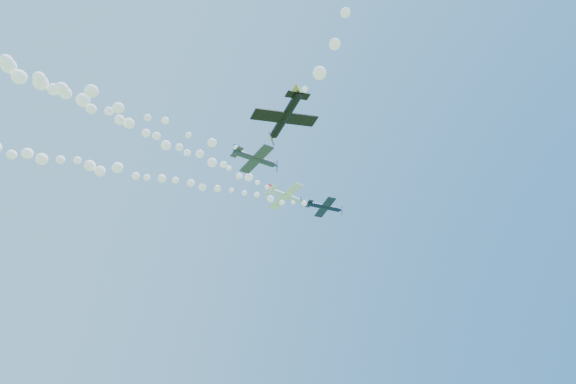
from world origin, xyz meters
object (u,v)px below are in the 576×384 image
plane_white (285,196)px  plane_grey (256,159)px  plane_black (285,117)px  plane_navy (325,207)px

plane_white → plane_grey: bearing=-136.9°
plane_grey → plane_black: (-5.57, -16.08, -9.56)m
plane_white → plane_black: size_ratio=1.31×
plane_white → plane_navy: plane_white is taller
plane_navy → plane_grey: bearing=-133.8°
plane_navy → plane_grey: (-20.11, -11.82, -7.25)m
plane_white → plane_grey: 25.73m
plane_black → plane_grey: bearing=-12.3°
plane_grey → plane_black: plane_grey is taller
plane_white → plane_navy: (4.71, -5.42, -4.03)m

